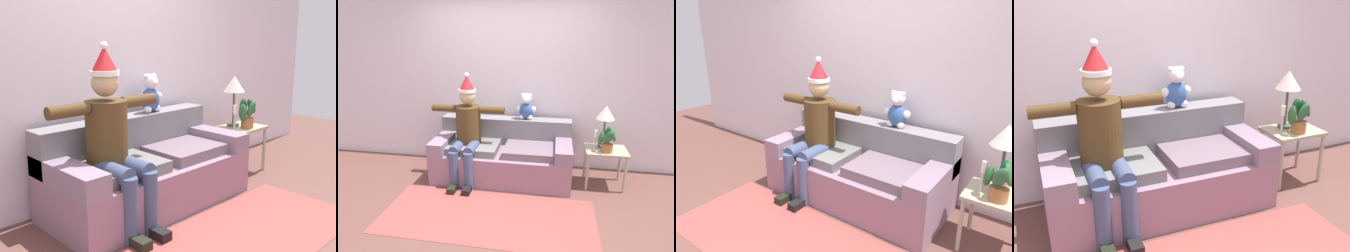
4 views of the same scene
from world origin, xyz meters
TOP-DOWN VIEW (x-y plane):
  - ground_plane at (0.00, 0.00)m, footprint 10.00×10.00m
  - back_wall at (0.00, 1.55)m, footprint 7.00×0.10m
  - couch at (0.00, 1.04)m, footprint 1.91×0.85m
  - person_seated at (-0.48, 0.88)m, footprint 1.02×0.77m
  - teddy_bear at (0.29, 1.30)m, footprint 0.29×0.17m
  - side_table at (1.40, 0.99)m, footprint 0.53×0.41m
  - table_lamp at (1.36, 1.07)m, footprint 0.24×0.24m
  - potted_plant at (1.39, 0.91)m, footprint 0.25×0.21m
  - candle_tall at (1.25, 0.97)m, footprint 0.04×0.04m
  - area_rug at (0.00, 0.02)m, footprint 2.43×1.01m

SIDE VIEW (x-z plane):
  - ground_plane at x=0.00m, z-range 0.00..0.00m
  - area_rug at x=0.00m, z-range 0.00..0.01m
  - couch at x=0.00m, z-range -0.08..0.72m
  - side_table at x=1.40m, z-range 0.17..0.70m
  - potted_plant at x=1.39m, z-range 0.52..0.86m
  - candle_tall at x=1.25m, z-range 0.57..0.84m
  - person_seated at x=-0.48m, z-range 0.00..1.50m
  - teddy_bear at x=0.29m, z-range 0.78..1.16m
  - table_lamp at x=1.36m, z-range 0.69..1.27m
  - back_wall at x=0.00m, z-range 0.00..2.70m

